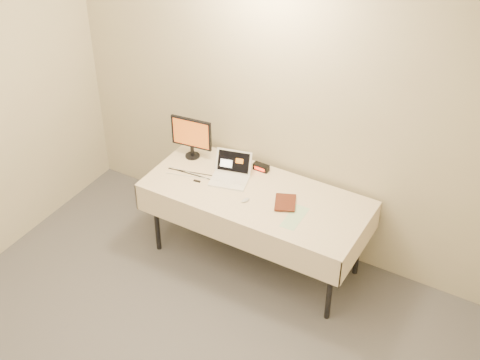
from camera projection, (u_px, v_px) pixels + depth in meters
The scene contains 9 objects.
back_wall at pixel (284, 104), 5.40m from camera, with size 4.00×0.10×2.70m, color beige.
table at pixel (256, 199), 5.48m from camera, with size 1.86×0.81×0.74m.
laptop at pixel (231, 173), 5.58m from camera, with size 0.37×0.36×0.20m.
monitor at pixel (191, 135), 5.74m from camera, with size 0.37×0.15×0.38m.
book at pixel (275, 192), 5.27m from camera, with size 0.16×0.02×0.22m, color maroon.
alarm_clock at pixel (261, 167), 5.69m from camera, with size 0.14×0.06×0.06m.
clicker at pixel (246, 200), 5.35m from camera, with size 0.04×0.08×0.02m, color silver.
paper_form at pixel (295, 217), 5.19m from camera, with size 0.12×0.31×0.00m, color #AAD5AC.
usb_dongle at pixel (197, 181), 5.57m from camera, with size 0.06×0.02×0.01m, color black.
Camera 1 is at (2.06, -1.77, 4.03)m, focal length 50.00 mm.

